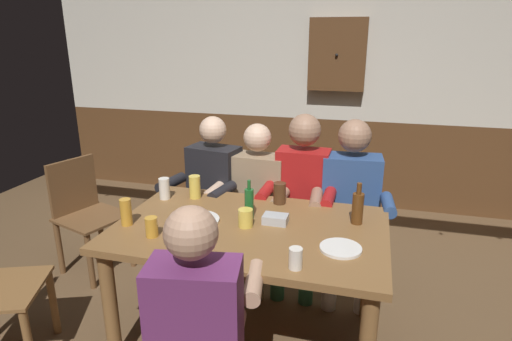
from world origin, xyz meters
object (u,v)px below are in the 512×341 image
condiment_caddy (275,219)px  pint_glass_3 (195,187)px  pint_glass_6 (296,258)px  person_2 (301,195)px  pint_glass_1 (246,218)px  person_4 (200,318)px  bottle_0 (249,203)px  pint_glass_0 (164,189)px  wall_dart_cabinet (337,55)px  pint_glass_2 (152,227)px  person_0 (209,191)px  person_3 (350,201)px  dining_table (250,244)px  plate_1 (341,248)px  bottle_1 (358,207)px  plate_0 (196,220)px  pint_glass_5 (280,193)px  person_1 (254,197)px  chair_empty_near_right (85,212)px  pint_glass_4 (126,212)px

condiment_caddy → pint_glass_3: size_ratio=0.93×
pint_glass_6 → person_2: bearing=98.2°
pint_glass_3 → pint_glass_1: bearing=-36.7°
person_4 → pint_glass_3: bearing=103.5°
bottle_0 → pint_glass_0: (-0.62, 0.15, -0.02)m
pint_glass_1 → bottle_0: bearing=96.8°
person_2 → wall_dart_cabinet: bearing=-91.6°
pint_glass_2 → pint_glass_6: bearing=-8.5°
pint_glass_6 → person_0: bearing=128.2°
person_3 → condiment_caddy: bearing=54.4°
dining_table → pint_glass_0: bearing=158.7°
plate_1 → pint_glass_2: size_ratio=1.95×
person_3 → plate_1: (-0.00, -0.86, 0.08)m
plate_1 → wall_dart_cabinet: 2.61m
bottle_1 → pint_glass_2: 1.14m
person_3 → plate_0: (-0.84, -0.74, 0.08)m
person_4 → bottle_1: person_4 is taller
dining_table → pint_glass_5: pint_glass_5 is taller
dining_table → person_2: size_ratio=1.19×
person_2 → pint_glass_6: 1.11m
pint_glass_3 → wall_dart_cabinet: 2.24m
person_2 → pint_glass_5: 0.37m
bottle_1 → person_1: bearing=146.0°
person_4 → plate_1: person_4 is taller
person_2 → person_0: bearing=1.6°
pint_glass_2 → wall_dart_cabinet: bearing=74.8°
person_4 → bottle_1: 1.10m
person_0 → plate_0: (0.21, -0.73, 0.10)m
chair_empty_near_right → pint_glass_1: chair_empty_near_right is taller
pint_glass_1 → pint_glass_2: pint_glass_2 is taller
bottle_0 → pint_glass_4: 0.70m
bottle_1 → pint_glass_5: bearing=160.1°
person_1 → bottle_1: (0.75, -0.51, 0.20)m
pint_glass_1 → pint_glass_6: (0.35, -0.37, -0.00)m
person_1 → pint_glass_1: 0.75m
condiment_caddy → pint_glass_4: size_ratio=0.91×
person_4 → chair_empty_near_right: size_ratio=1.35×
person_4 → pint_glass_5: size_ratio=8.70×
condiment_caddy → plate_1: (0.39, -0.22, -0.02)m
plate_0 → person_0: bearing=105.9°
plate_1 → person_2: bearing=111.9°
chair_empty_near_right → pint_glass_5: (1.56, -0.11, 0.35)m
pint_glass_2 → wall_dart_cabinet: 2.78m
dining_table → plate_0: 0.34m
chair_empty_near_right → wall_dart_cabinet: 2.74m
condiment_caddy → bottle_0: bottle_0 is taller
plate_1 → pint_glass_4: pint_glass_4 is taller
person_0 → person_3: size_ratio=0.98×
pint_glass_4 → pint_glass_5: bearing=35.4°
pint_glass_5 → dining_table: bearing=-103.1°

